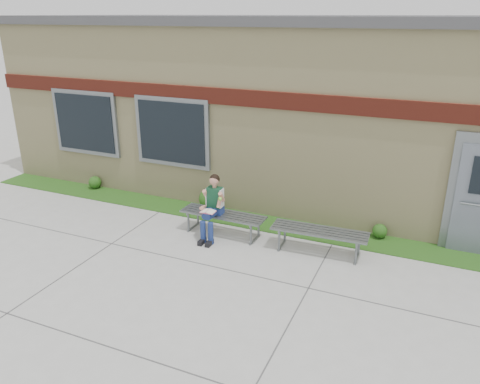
% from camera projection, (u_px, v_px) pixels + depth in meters
% --- Properties ---
extents(ground, '(80.00, 80.00, 0.00)m').
position_uv_depth(ground, '(241.00, 290.00, 7.67)').
color(ground, '#9E9E99').
rests_on(ground, ground).
extents(grass_strip, '(16.00, 0.80, 0.02)m').
position_uv_depth(grass_strip, '(290.00, 227.00, 9.89)').
color(grass_strip, '#264311').
rests_on(grass_strip, ground).
extents(school_building, '(16.20, 6.22, 4.20)m').
position_uv_depth(school_building, '(333.00, 102.00, 12.04)').
color(school_building, beige).
rests_on(school_building, ground).
extents(bench_left, '(1.77, 0.53, 0.46)m').
position_uv_depth(bench_left, '(223.00, 218.00, 9.51)').
color(bench_left, slate).
rests_on(bench_left, ground).
extents(bench_right, '(1.82, 0.58, 0.47)m').
position_uv_depth(bench_right, '(319.00, 235.00, 8.76)').
color(bench_right, slate).
rests_on(bench_right, ground).
extents(girl, '(0.46, 0.75, 1.30)m').
position_uv_depth(girl, '(212.00, 205.00, 9.27)').
color(girl, navy).
rests_on(girl, ground).
extents(shrub_west, '(0.32, 0.32, 0.32)m').
position_uv_depth(shrub_west, '(95.00, 182.00, 12.04)').
color(shrub_west, '#264311').
rests_on(shrub_west, grass_strip).
extents(shrub_mid, '(0.46, 0.46, 0.46)m').
position_uv_depth(shrub_mid, '(209.00, 199.00, 10.78)').
color(shrub_mid, '#264311').
rests_on(shrub_mid, grass_strip).
extents(shrub_east, '(0.29, 0.29, 0.29)m').
position_uv_depth(shrub_east, '(380.00, 231.00, 9.38)').
color(shrub_east, '#264311').
rests_on(shrub_east, grass_strip).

